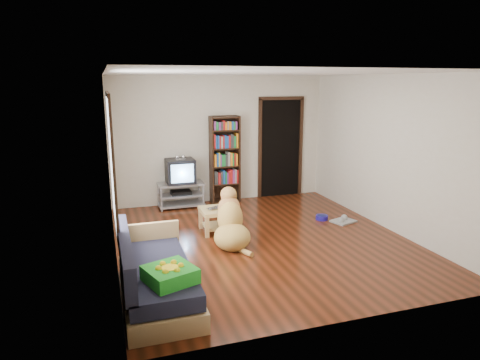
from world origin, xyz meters
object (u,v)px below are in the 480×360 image
object	(u,v)px
laptop	(218,208)
green_cushion	(170,274)
crt_tv	(180,171)
sofa	(154,278)
dog_bowl	(322,217)
grey_rag	(343,221)
bookshelf	(225,155)
dog	(231,224)
tv_stand	(181,194)
coffee_table	(217,215)

from	to	relation	value
laptop	green_cushion	bearing A→B (deg)	-139.10
crt_tv	sofa	world-z (taller)	crt_tv
crt_tv	sofa	size ratio (longest dim) A/B	0.32
dog_bowl	sofa	xyz separation A→B (m)	(-3.29, -2.02, 0.22)
green_cushion	grey_rag	size ratio (longest dim) A/B	1.18
green_cushion	crt_tv	xyz separation A→B (m)	(0.85, 4.13, 0.24)
bookshelf	laptop	bearing A→B (deg)	-109.70
green_cushion	bookshelf	distance (m)	4.59
dog_bowl	dog	world-z (taller)	dog
grey_rag	crt_tv	distance (m)	3.30
green_cushion	dog_bowl	distance (m)	4.05
laptop	dog	distance (m)	0.60
green_cushion	bookshelf	xyz separation A→B (m)	(1.80, 4.20, 0.50)
tv_stand	crt_tv	size ratio (longest dim) A/B	1.55
laptop	bookshelf	size ratio (longest dim) A/B	0.18
dog_bowl	dog	distance (m)	2.07
laptop	coffee_table	distance (m)	0.14
crt_tv	sofa	xyz separation A→B (m)	(-0.97, -3.65, -0.48)
bookshelf	coffee_table	distance (m)	1.97
crt_tv	dog	world-z (taller)	crt_tv
laptop	crt_tv	bearing A→B (deg)	77.33
bookshelf	coffee_table	bearing A→B (deg)	-110.01
dog	grey_rag	bearing A→B (deg)	10.13
green_cushion	laptop	bearing A→B (deg)	45.03
laptop	coffee_table	world-z (taller)	laptop
sofa	dog	world-z (taller)	dog
coffee_table	dog	bearing A→B (deg)	-85.50
laptop	tv_stand	xyz separation A→B (m)	(-0.32, 1.66, -0.14)
grey_rag	coffee_table	distance (m)	2.32
green_cushion	tv_stand	world-z (taller)	green_cushion
laptop	crt_tv	world-z (taller)	crt_tv
sofa	green_cushion	bearing A→B (deg)	-75.33
laptop	sofa	world-z (taller)	sofa
laptop	crt_tv	size ratio (longest dim) A/B	0.56
tv_stand	dog	bearing A→B (deg)	-80.68
green_cushion	grey_rag	bearing A→B (deg)	13.63
sofa	coffee_table	bearing A→B (deg)	57.05
tv_stand	sofa	size ratio (longest dim) A/B	0.50
sofa	coffee_table	distance (m)	2.38
grey_rag	tv_stand	xyz separation A→B (m)	(-2.61, 1.86, 0.25)
crt_tv	tv_stand	bearing A→B (deg)	-90.00
crt_tv	laptop	bearing A→B (deg)	-79.20
green_cushion	sofa	xyz separation A→B (m)	(-0.12, 0.47, -0.24)
sofa	crt_tv	bearing A→B (deg)	75.07
dog	crt_tv	bearing A→B (deg)	99.23
crt_tv	coffee_table	bearing A→B (deg)	-79.01
tv_stand	bookshelf	world-z (taller)	bookshelf
dog_bowl	grey_rag	size ratio (longest dim) A/B	0.55
grey_rag	crt_tv	bearing A→B (deg)	144.25
laptop	dog	bearing A→B (deg)	-108.75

